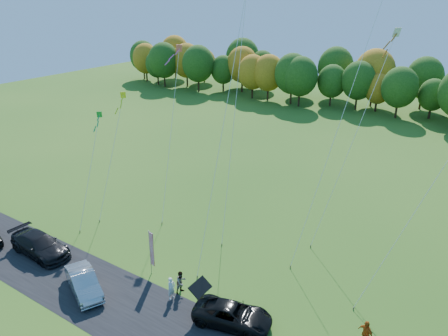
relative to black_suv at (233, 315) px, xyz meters
The scene contains 18 objects.
ground 5.72m from the black_suv, 166.91° to the left, with size 160.00×160.00×0.00m, color #2B5C18.
asphalt_strip 6.20m from the black_suv, 153.86° to the right, with size 90.00×6.00×0.01m, color black.
tree_line 56.56m from the black_suv, 95.61° to the left, with size 116.00×12.00×10.00m, color #1E4711, non-canonical shape.
black_suv is the anchor object (origin of this frame).
silver_sedan 10.85m from the black_suv, 163.35° to the right, with size 1.62×4.65×1.53m, color #A1A0A5.
dark_truck_a 17.24m from the black_suv, behind, with size 2.35×5.78×1.68m, color black.
person_tailgate_a 4.83m from the black_suv, behind, with size 0.60×0.40×1.65m, color silver.
person_tailgate_b 4.75m from the black_suv, behind, with size 0.81×0.63×1.68m, color gray.
person_east 8.03m from the black_suv, 20.28° to the left, with size 1.07×0.45×1.83m, color #BA5011.
feather_flag 8.00m from the black_suv, behind, with size 0.48×0.15×3.68m.
kite_delta_blue 20.33m from the black_suv, 120.39° to the left, with size 4.14×10.39×31.67m.
kite_parafoil_orange 20.00m from the black_suv, 80.04° to the left, with size 5.81×12.29×31.15m.
kite_delta_red 14.87m from the black_suv, 125.68° to the left, with size 2.69×10.04×24.46m.
kite_parafoil_rainbow 14.33m from the black_suv, 43.94° to the left, with size 6.89×6.19×16.83m.
kite_diamond_yellow 19.76m from the black_suv, 158.62° to the left, with size 1.69×5.86×11.29m.
kite_diamond_green 18.96m from the black_suv, 166.08° to the left, with size 1.93×5.25×9.99m.
kite_diamond_white 16.22m from the black_suv, 81.59° to the left, with size 3.70×6.47×17.50m.
kite_diamond_pink 18.96m from the black_suv, 141.86° to the left, with size 4.07×8.20×15.29m.
Camera 1 is at (17.31, -19.88, 19.70)m, focal length 35.00 mm.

